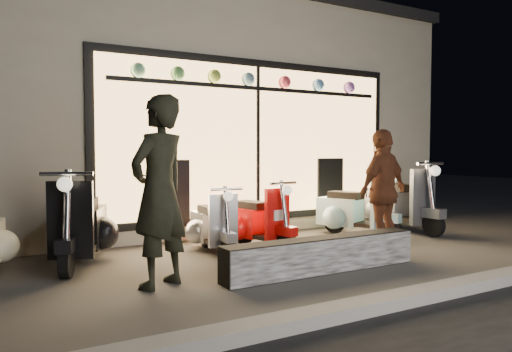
{
  "coord_description": "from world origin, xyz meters",
  "views": [
    {
      "loc": [
        -3.36,
        -5.15,
        1.4
      ],
      "look_at": [
        -0.0,
        0.6,
        1.05
      ],
      "focal_mm": 35.0,
      "sensor_mm": 36.0,
      "label": 1
    }
  ],
  "objects_px": {
    "graffiti_barrier": "(322,255)",
    "scooter_silver": "(212,225)",
    "woman": "(383,191)",
    "man": "(159,191)",
    "scooter_red": "(254,221)"
  },
  "relations": [
    {
      "from": "graffiti_barrier",
      "to": "man",
      "type": "relative_size",
      "value": 1.28
    },
    {
      "from": "scooter_silver",
      "to": "scooter_red",
      "type": "distance_m",
      "value": 0.66
    },
    {
      "from": "man",
      "to": "woman",
      "type": "relative_size",
      "value": 1.16
    },
    {
      "from": "graffiti_barrier",
      "to": "scooter_silver",
      "type": "bearing_deg",
      "value": 107.78
    },
    {
      "from": "graffiti_barrier",
      "to": "scooter_silver",
      "type": "distance_m",
      "value": 1.85
    },
    {
      "from": "graffiti_barrier",
      "to": "scooter_silver",
      "type": "height_order",
      "value": "scooter_silver"
    },
    {
      "from": "scooter_silver",
      "to": "scooter_red",
      "type": "xyz_separation_m",
      "value": [
        0.66,
        -0.04,
        0.02
      ]
    },
    {
      "from": "graffiti_barrier",
      "to": "man",
      "type": "xyz_separation_m",
      "value": [
        -1.81,
        0.35,
        0.78
      ]
    },
    {
      "from": "graffiti_barrier",
      "to": "scooter_red",
      "type": "bearing_deg",
      "value": 86.9
    },
    {
      "from": "graffiti_barrier",
      "to": "scooter_silver",
      "type": "xyz_separation_m",
      "value": [
        -0.56,
        1.76,
        0.15
      ]
    },
    {
      "from": "graffiti_barrier",
      "to": "man",
      "type": "bearing_deg",
      "value": 169.14
    },
    {
      "from": "scooter_silver",
      "to": "man",
      "type": "distance_m",
      "value": 1.98
    },
    {
      "from": "scooter_red",
      "to": "man",
      "type": "bearing_deg",
      "value": -155.18
    },
    {
      "from": "graffiti_barrier",
      "to": "woman",
      "type": "relative_size",
      "value": 1.49
    },
    {
      "from": "scooter_silver",
      "to": "woman",
      "type": "distance_m",
      "value": 2.4
    }
  ]
}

